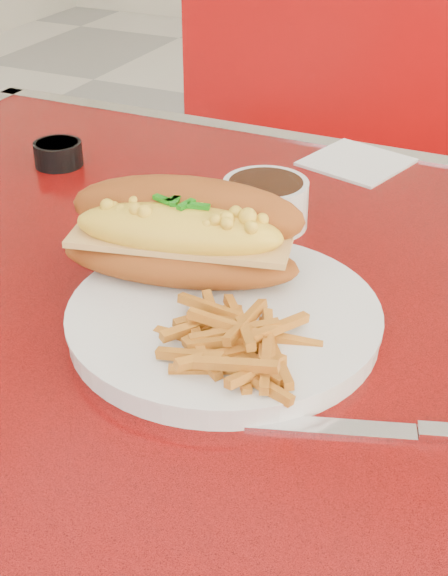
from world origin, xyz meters
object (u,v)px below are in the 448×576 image
at_px(diner_table, 275,450).
at_px(dinner_plate, 224,318).
at_px(knife, 403,431).
at_px(mac_hoagie, 182,233).
at_px(gravy_ramekin, 265,202).
at_px(sauce_cup_left, 58,153).
at_px(booth_bench_far, 424,315).
at_px(fork, 258,339).

bearing_deg(diner_table, dinner_plate, -125.81).
bearing_deg(dinner_plate, knife, -21.45).
relative_size(mac_hoagie, gravy_ramekin, 1.96).
height_order(dinner_plate, mac_hoagie, mac_hoagie).
height_order(gravy_ramekin, sauce_cup_left, gravy_ramekin).
bearing_deg(booth_bench_far, sauce_cup_left, -120.54).
xyz_separation_m(dinner_plate, mac_hoagie, (-0.06, 0.04, 0.05)).
height_order(diner_table, sauce_cup_left, sauce_cup_left).
bearing_deg(fork, dinner_plate, 38.64).
bearing_deg(diner_table, gravy_ramekin, 117.57).
xyz_separation_m(diner_table, booth_bench_far, (0.00, 0.81, -0.32)).
bearing_deg(knife, fork, 144.02).
xyz_separation_m(gravy_ramekin, sauce_cup_left, (-0.29, 0.04, -0.01)).
xyz_separation_m(booth_bench_far, sauce_cup_left, (-0.37, -0.62, 0.50)).
bearing_deg(diner_table, fork, -83.34).
distance_m(fork, knife, 0.13).
distance_m(booth_bench_far, mac_hoagie, 0.98).
distance_m(booth_bench_far, dinner_plate, 0.99).
distance_m(diner_table, gravy_ramekin, 0.25).
height_order(mac_hoagie, sauce_cup_left, mac_hoagie).
distance_m(booth_bench_far, knife, 1.05).
height_order(mac_hoagie, gravy_ramekin, mac_hoagie).
bearing_deg(knife, mac_hoagie, 136.08).
xyz_separation_m(diner_table, fork, (0.01, -0.07, 0.18)).
bearing_deg(fork, diner_table, -11.96).
bearing_deg(diner_table, mac_hoagie, -176.54).
height_order(diner_table, dinner_plate, dinner_plate).
height_order(booth_bench_far, sauce_cup_left, booth_bench_far).
height_order(diner_table, fork, fork).
distance_m(fork, gravy_ramekin, 0.24).
bearing_deg(sauce_cup_left, knife, -31.22).
bearing_deg(booth_bench_far, mac_hoagie, -96.49).
xyz_separation_m(mac_hoagie, gravy_ramekin, (0.02, 0.15, -0.03)).
relative_size(mac_hoagie, sauce_cup_left, 3.05).
bearing_deg(sauce_cup_left, fork, -35.23).
relative_size(dinner_plate, mac_hoagie, 1.24).
bearing_deg(dinner_plate, diner_table, 54.19).
xyz_separation_m(diner_table, knife, (0.14, -0.11, 0.16)).
distance_m(diner_table, mac_hoagie, 0.24).
xyz_separation_m(booth_bench_far, gravy_ramekin, (-0.08, -0.66, 0.51)).
bearing_deg(fork, knife, -125.83).
bearing_deg(booth_bench_far, diner_table, -90.00).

